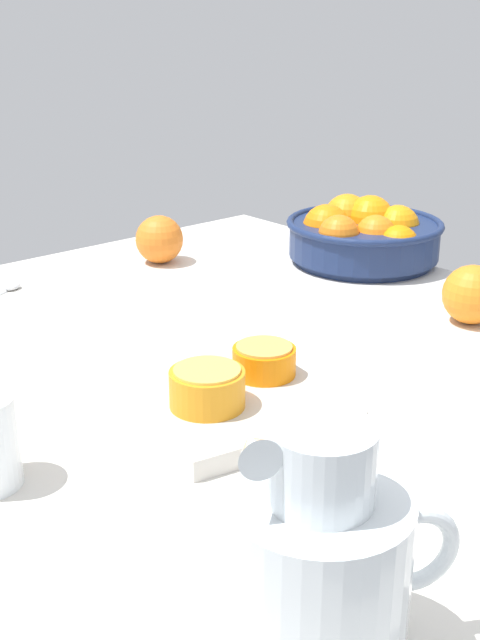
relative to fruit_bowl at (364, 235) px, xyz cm
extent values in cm
cube|color=silver|center=(17.84, -44.31, -6.49)|extent=(116.86, 104.10, 3.00)
cylinder|color=navy|center=(-0.08, 0.22, -4.39)|extent=(24.04, 24.04, 1.20)
cylinder|color=navy|center=(-0.08, 0.22, -0.87)|extent=(26.13, 26.13, 5.84)
torus|color=navy|center=(-0.08, 0.22, 2.06)|extent=(27.33, 27.33, 1.20)
sphere|color=orange|center=(8.37, -0.97, -0.11)|extent=(7.18, 7.18, 7.18)
sphere|color=orange|center=(3.40, 4.88, 1.27)|extent=(7.77, 7.77, 7.77)
sphere|color=orange|center=(0.56, 1.90, 0.09)|extent=(6.59, 6.59, 6.59)
sphere|color=orange|center=(-1.15, 2.81, 2.14)|extent=(8.57, 8.57, 8.57)
sphere|color=orange|center=(-5.15, 1.24, 2.15)|extent=(8.16, 8.16, 8.16)
sphere|color=orange|center=(-4.59, -4.67, 1.11)|extent=(8.44, 8.44, 8.44)
sphere|color=orange|center=(1.11, -7.72, 1.49)|extent=(7.03, 7.03, 7.03)
sphere|color=orange|center=(4.18, -1.87, 1.09)|extent=(7.04, 7.04, 7.04)
cylinder|color=white|center=(59.62, -73.65, 1.27)|extent=(12.27, 12.27, 12.52)
cylinder|color=white|center=(59.62, -73.65, 10.16)|extent=(6.90, 6.90, 5.25)
cone|color=white|center=(57.62, -77.62, 12.00)|extent=(3.94, 3.85, 2.80)
torus|color=white|center=(62.73, -67.45, 2.52)|extent=(4.08, 6.53, 6.71)
cylinder|color=yellow|center=(59.62, -73.65, -1.91)|extent=(11.29, 11.29, 6.16)
cube|color=beige|center=(22.31, -53.16, -3.84)|extent=(37.52, 26.93, 2.29)
cylinder|color=orange|center=(26.88, -48.37, -1.06)|extent=(7.38, 7.38, 3.29)
cylinder|color=#FEB04F|center=(26.88, -48.37, 0.74)|extent=(6.49, 6.49, 0.30)
cylinder|color=orange|center=(28.81, -58.34, -0.68)|extent=(8.12, 8.12, 4.04)
cylinder|color=#FBC653|center=(28.81, -58.34, 1.48)|extent=(7.15, 7.15, 0.30)
sphere|color=orange|center=(-23.48, -27.05, -0.78)|extent=(8.41, 8.41, 8.41)
sphere|color=orange|center=(29.59, -10.90, -0.76)|extent=(8.45, 8.45, 8.45)
ellipsoid|color=silver|center=(-26.93, -53.60, -4.49)|extent=(3.33, 3.83, 1.00)
camera|label=1|loc=(89.49, -106.46, 36.85)|focal=45.40mm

